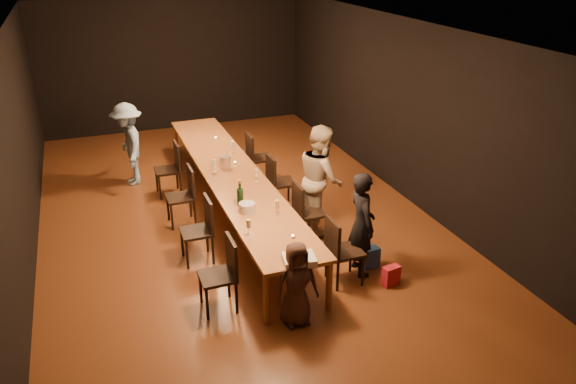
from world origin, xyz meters
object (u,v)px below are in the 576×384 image
object	(u,v)px
chair_right_2	(282,182)
champagne_bottle	(240,193)
ice_bucket	(225,162)
woman_tan	(321,178)
chair_left_1	(196,231)
chair_left_3	(167,170)
man_blue	(129,144)
plate_stack	(247,207)
child	(296,284)
birthday_cake	(299,260)
chair_left_2	(180,197)
chair_left_0	(217,276)
chair_right_3	(260,157)
table	(232,175)
chair_right_0	(345,250)
chair_right_1	(310,212)
woman_birthday	(362,224)

from	to	relation	value
chair_right_2	champagne_bottle	world-z (taller)	champagne_bottle
ice_bucket	woman_tan	bearing A→B (deg)	-43.10
chair_left_1	woman_tan	xyz separation A→B (m)	(2.01, 0.32, 0.37)
chair_right_2	chair_left_3	bearing A→B (deg)	-125.22
man_blue	plate_stack	bearing A→B (deg)	17.31
child	ice_bucket	xyz separation A→B (m)	(0.02, 3.23, 0.32)
birthday_cake	chair_left_2	bearing A→B (deg)	115.15
chair_left_0	man_blue	bearing A→B (deg)	7.21
woman_tan	chair_right_3	bearing A→B (deg)	16.40
table	birthday_cake	bearing A→B (deg)	-89.86
chair_right_0	chair_right_1	size ratio (longest dim) A/B	1.00
chair_right_1	ice_bucket	xyz separation A→B (m)	(-0.89, 1.44, 0.38)
chair_right_1	chair_right_2	size ratio (longest dim) A/B	1.00
chair_left_2	ice_bucket	distance (m)	0.93
woman_tan	birthday_cake	size ratio (longest dim) A/B	4.09
chair_left_3	man_blue	xyz separation A→B (m)	(-0.55, 0.72, 0.29)
table	chair_right_0	xyz separation A→B (m)	(0.85, -2.40, -0.24)
chair_right_1	child	world-z (taller)	child
table	woman_birthday	world-z (taller)	woman_birthday
chair_right_2	woman_tan	distance (m)	1.00
chair_left_0	man_blue	world-z (taller)	man_blue
chair_left_2	chair_left_3	xyz separation A→B (m)	(0.00, 1.20, 0.00)
chair_right_1	chair_left_1	bearing A→B (deg)	-90.00
chair_left_2	man_blue	xyz separation A→B (m)	(-0.55, 1.92, 0.29)
chair_right_0	chair_right_1	xyz separation A→B (m)	(0.00, 1.20, 0.00)
chair_left_1	ice_bucket	distance (m)	1.70
woman_tan	champagne_bottle	bearing A→B (deg)	110.77
chair_right_0	chair_right_2	distance (m)	2.40
chair_right_0	ice_bucket	distance (m)	2.81
plate_stack	man_blue	bearing A→B (deg)	110.12
chair_right_2	ice_bucket	bearing A→B (deg)	-105.04
chair_right_2	chair_right_3	xyz separation A→B (m)	(0.00, 1.20, 0.00)
chair_right_0	chair_right_2	xyz separation A→B (m)	(0.00, 2.40, 0.00)
chair_left_0	champagne_bottle	bearing A→B (deg)	-28.21
chair_left_2	woman_birthday	bearing A→B (deg)	-138.44
woman_birthday	chair_right_2	bearing A→B (deg)	12.28
chair_right_3	birthday_cake	bearing A→B (deg)	-11.62
ice_bucket	chair_right_3	bearing A→B (deg)	47.17
chair_right_2	birthday_cake	bearing A→B (deg)	-16.21
champagne_bottle	woman_tan	bearing A→B (deg)	12.77
woman_birthday	man_blue	distance (m)	4.90
chair_right_3	chair_left_1	size ratio (longest dim) A/B	1.00
chair_right_0	man_blue	size ratio (longest dim) A/B	0.61
man_blue	birthday_cake	size ratio (longest dim) A/B	3.72
birthday_cake	ice_bucket	distance (m)	3.14
chair_left_3	champagne_bottle	distance (m)	2.52
woman_birthday	child	world-z (taller)	woman_birthday
champagne_bottle	woman_birthday	bearing A→B (deg)	-38.29
woman_tan	plate_stack	distance (m)	1.43
chair_left_1	woman_tan	size ratio (longest dim) A/B	0.56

